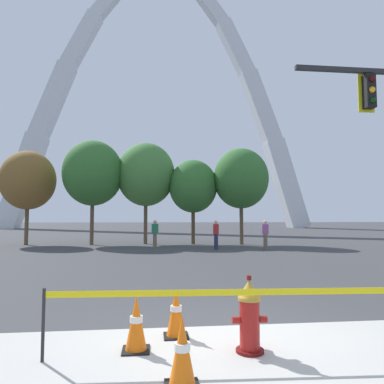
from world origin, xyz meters
TOP-DOWN VIEW (x-y plane):
  - ground_plane at (0.00, 0.00)m, footprint 240.00×240.00m
  - fire_hydrant at (0.15, -0.82)m, footprint 0.46×0.48m
  - caution_tape_barrier at (0.34, -1.00)m, footprint 5.57×0.32m
  - traffic_cone_by_hydrant at (-1.31, -0.62)m, footprint 0.36×0.36m
  - traffic_cone_mid_sidewalk at (-0.76, -0.12)m, footprint 0.36×0.36m
  - traffic_cone_curb_edge at (-0.80, -1.69)m, footprint 0.36×0.36m
  - monument_arch at (0.00, 52.94)m, footprint 50.23×3.04m
  - tree_far_left at (-9.12, 18.47)m, footprint 3.46×3.46m
  - tree_left_mid at (-4.97, 18.04)m, footprint 3.84×3.84m
  - tree_center_left at (-1.56, 18.41)m, footprint 3.84×3.84m
  - tree_center_right at (1.54, 17.79)m, footprint 3.16×3.16m
  - tree_right_mid at (4.63, 17.24)m, footprint 3.58×3.58m
  - pedestrian_walking_left at (-0.96, 15.15)m, footprint 0.39×0.37m
  - pedestrian_standing_center at (5.04, 13.60)m, footprint 0.37×0.27m
  - pedestrian_walking_right at (2.36, 13.91)m, footprint 0.35×0.39m

SIDE VIEW (x-z plane):
  - ground_plane at x=0.00m, z-range 0.00..0.00m
  - traffic_cone_by_hydrant at x=-1.31m, z-range -0.01..0.72m
  - traffic_cone_mid_sidewalk at x=-0.76m, z-range -0.01..0.72m
  - traffic_cone_curb_edge at x=-0.80m, z-range -0.01..0.72m
  - fire_hydrant at x=0.15m, z-range -0.03..0.96m
  - caution_tape_barrier at x=0.34m, z-range 0.18..1.06m
  - pedestrian_walking_left at x=-0.96m, z-range 0.02..1.61m
  - pedestrian_standing_center at x=5.04m, z-range 0.02..1.61m
  - pedestrian_walking_right at x=2.36m, z-range 0.02..1.61m
  - tree_center_right at x=1.54m, z-range 1.02..6.55m
  - tree_far_left at x=-9.12m, z-range 1.11..7.17m
  - tree_right_mid at x=4.63m, z-range 1.15..7.41m
  - tree_center_left at x=-1.56m, z-range 1.24..7.96m
  - tree_left_mid at x=-4.97m, z-range 1.24..7.97m
  - monument_arch at x=0.00m, z-range -2.83..42.34m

